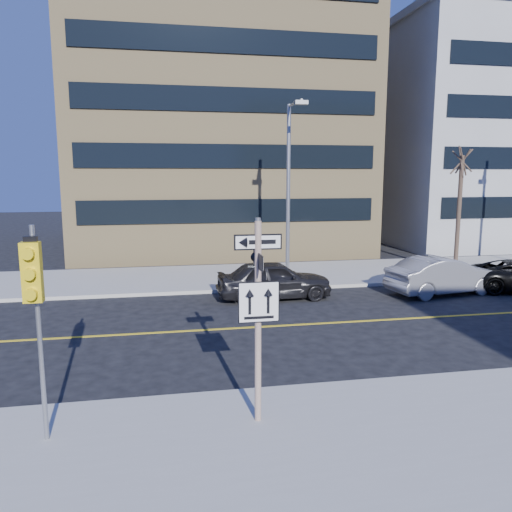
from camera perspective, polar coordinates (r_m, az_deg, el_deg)
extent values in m
plane|color=black|center=(12.82, -1.93, -13.70)|extent=(120.00, 120.00, 0.00)
cylinder|color=beige|center=(9.77, 0.23, -7.73)|extent=(0.13, 0.13, 4.00)
cylinder|color=gray|center=(9.38, 0.23, 4.22)|extent=(0.10, 0.10, 0.06)
cube|color=black|center=(9.42, 0.23, 1.61)|extent=(0.92, 0.03, 0.30)
cube|color=black|center=(9.48, 0.23, -0.48)|extent=(0.03, 0.92, 0.30)
cube|color=white|center=(9.56, 0.32, -5.30)|extent=(0.80, 0.03, 0.80)
cylinder|color=gray|center=(9.87, -23.50, -8.34)|extent=(0.09, 0.09, 4.00)
cube|color=yellow|center=(9.40, -24.24, -1.71)|extent=(0.32, 0.22, 1.05)
sphere|color=#8C0705|center=(9.23, -24.55, 0.29)|extent=(0.17, 0.17, 0.17)
sphere|color=black|center=(9.29, -24.41, -1.85)|extent=(0.17, 0.17, 0.17)
sphere|color=black|center=(9.35, -24.27, -3.95)|extent=(0.17, 0.17, 0.17)
imported|color=black|center=(20.27, 2.07, -2.72)|extent=(2.04, 4.70, 1.58)
imported|color=gray|center=(22.49, 20.60, -2.09)|extent=(2.45, 5.05, 1.60)
cylinder|color=gray|center=(23.41, 3.70, 7.18)|extent=(0.18, 0.18, 8.00)
cylinder|color=gray|center=(22.63, 4.46, 17.00)|extent=(0.10, 2.20, 0.10)
cube|color=gray|center=(21.66, 5.17, 17.07)|extent=(0.55, 0.30, 0.16)
cylinder|color=#352B1F|center=(27.37, 22.16, 4.52)|extent=(0.22, 0.22, 5.80)
cube|color=tan|center=(37.08, -4.87, 15.46)|extent=(18.00, 18.00, 18.00)
cube|color=#96989B|center=(44.07, 25.79, 11.65)|extent=(20.00, 16.00, 15.00)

